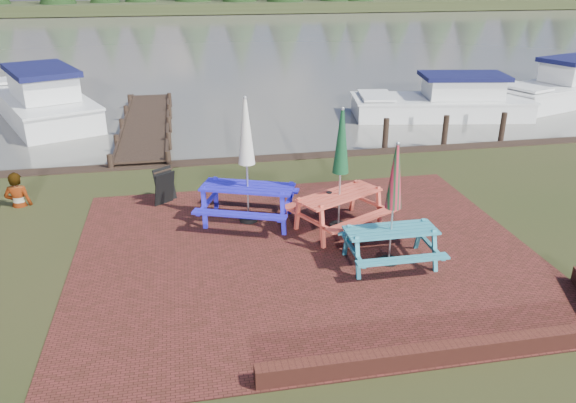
# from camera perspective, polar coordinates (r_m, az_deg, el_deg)

# --- Properties ---
(ground) EXTENTS (120.00, 120.00, 0.00)m
(ground) POSITION_cam_1_polar(r_m,az_deg,el_deg) (10.35, 2.99, -7.86)
(ground) COLOR black
(ground) RESTS_ON ground
(paving) EXTENTS (9.00, 7.50, 0.02)m
(paving) POSITION_cam_1_polar(r_m,az_deg,el_deg) (11.19, 1.79, -5.25)
(paving) COLOR #3B1912
(paving) RESTS_ON ground
(brick_wall) EXTENTS (6.21, 1.79, 0.30)m
(brick_wall) POSITION_cam_1_polar(r_m,az_deg,el_deg) (9.15, 20.31, -12.91)
(brick_wall) COLOR #4C1E16
(brick_wall) RESTS_ON ground
(water) EXTENTS (120.00, 60.00, 0.02)m
(water) POSITION_cam_1_polar(r_m,az_deg,el_deg) (45.98, -8.32, 16.07)
(water) COLOR #4B4840
(water) RESTS_ON ground
(picnic_table_teal) EXTENTS (1.72, 1.53, 2.39)m
(picnic_table_teal) POSITION_cam_1_polar(r_m,az_deg,el_deg) (10.63, 10.48, -2.25)
(picnic_table_teal) COLOR teal
(picnic_table_teal) RESTS_ON ground
(picnic_table_red) EXTENTS (2.47, 2.37, 2.64)m
(picnic_table_red) POSITION_cam_1_polar(r_m,az_deg,el_deg) (11.90, 5.27, 1.30)
(picnic_table_red) COLOR #C24331
(picnic_table_red) RESTS_ON ground
(picnic_table_blue) EXTENTS (2.51, 2.38, 2.78)m
(picnic_table_blue) POSITION_cam_1_polar(r_m,az_deg,el_deg) (12.19, -4.15, 2.14)
(picnic_table_blue) COLOR #1E19BC
(picnic_table_blue) RESTS_ON ground
(chalkboard) EXTENTS (0.53, 0.74, 0.82)m
(chalkboard) POSITION_cam_1_polar(r_m,az_deg,el_deg) (13.67, -12.43, 1.51)
(chalkboard) COLOR black
(chalkboard) RESTS_ON ground
(jetty) EXTENTS (1.76, 9.08, 1.00)m
(jetty) POSITION_cam_1_polar(r_m,az_deg,el_deg) (20.60, -14.22, 7.66)
(jetty) COLOR black
(jetty) RESTS_ON ground
(boat_jetty) EXTENTS (5.53, 8.19, 2.25)m
(boat_jetty) POSITION_cam_1_polar(r_m,az_deg,el_deg) (23.73, -23.75, 9.28)
(boat_jetty) COLOR silver
(boat_jetty) RESTS_ON ground
(boat_near) EXTENTS (7.04, 3.44, 1.83)m
(boat_near) POSITION_cam_1_polar(r_m,az_deg,el_deg) (22.83, 15.60, 9.58)
(boat_near) COLOR silver
(boat_near) RESTS_ON ground
(boat_far) EXTENTS (7.06, 4.48, 2.08)m
(boat_far) POSITION_cam_1_polar(r_m,az_deg,el_deg) (26.99, 26.18, 10.22)
(boat_far) COLOR silver
(boat_far) RESTS_ON ground
(person) EXTENTS (0.63, 0.43, 1.67)m
(person) POSITION_cam_1_polar(r_m,az_deg,el_deg) (14.49, -26.15, 2.59)
(person) COLOR gray
(person) RESTS_ON ground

